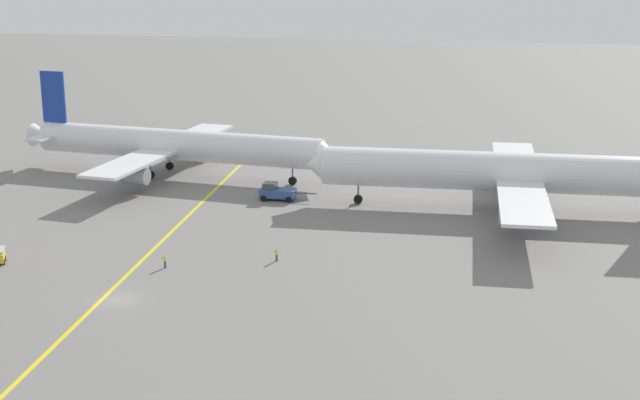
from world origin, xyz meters
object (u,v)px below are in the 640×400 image
Objects in this scene: pushback_tug at (277,192)px; ground_crew_wing_walker_right at (165,261)px; airliner_being_pushed at (504,172)px; ground_crew_marshaller_foreground at (277,254)px; airliner_at_gate_left at (175,145)px.

pushback_tug is 5.09× the size of ground_crew_wing_walker_right.
airliner_being_pushed is 34.65× the size of ground_crew_marshaller_foreground.
airliner_being_pushed is at bearing 1.85° from pushback_tug.
pushback_tug is (20.05, -11.61, -3.89)m from airliner_at_gate_left.
ground_crew_wing_walker_right reaches higher than ground_crew_marshaller_foreground.
ground_crew_marshaller_foreground is at bearing 21.98° from ground_crew_wing_walker_right.
pushback_tug is at bearing 80.08° from ground_crew_wing_walker_right.
pushback_tug is at bearing -30.08° from airliner_at_gate_left.
ground_crew_wing_walker_right is at bearing -158.02° from ground_crew_marshaller_foreground.
airliner_being_pushed is 6.63× the size of pushback_tug.
airliner_at_gate_left is at bearing 108.40° from ground_crew_wing_walker_right.
ground_crew_marshaller_foreground is at bearing -133.36° from airliner_being_pushed.
airliner_being_pushed is 38.83m from ground_crew_marshaller_foreground.
ground_crew_marshaller_foreground is (26.71, -38.58, -4.26)m from airliner_at_gate_left.
airliner_being_pushed is at bearing 40.42° from ground_crew_wing_walker_right.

